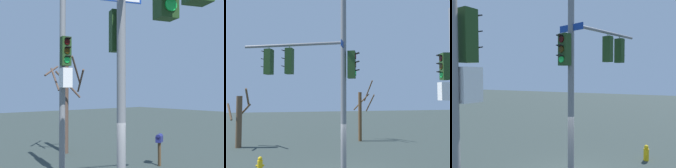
% 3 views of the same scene
% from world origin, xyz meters
% --- Properties ---
extents(main_signal_pole_assembly, '(4.81, 4.84, 8.22)m').
position_xyz_m(main_signal_pole_assembly, '(1.00, -0.05, 4.88)').
color(main_signal_pole_assembly, slate).
rests_on(main_signal_pole_assembly, ground).
extents(secondary_pole_assembly, '(0.78, 0.44, 7.26)m').
position_xyz_m(secondary_pole_assembly, '(-4.14, 0.84, 3.89)').
color(secondary_pole_assembly, slate).
rests_on(secondary_pole_assembly, ground).
extents(fire_hydrant, '(0.38, 0.24, 0.73)m').
position_xyz_m(fire_hydrant, '(3.69, -2.31, 0.34)').
color(fire_hydrant, yellow).
rests_on(fire_hydrant, ground).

